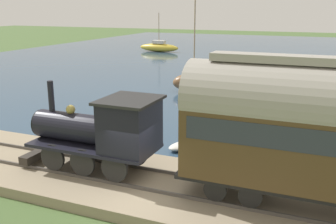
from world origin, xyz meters
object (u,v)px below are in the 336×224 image
(passenger_coach, at_px, (329,128))
(rowboat_far_out, at_px, (55,122))
(sailboat_brown, at_px, (194,81))
(rowboat_off_pier, at_px, (186,145))
(sailboat_yellow, at_px, (159,47))
(steam_locomotive, at_px, (104,129))

(passenger_coach, bearing_deg, rowboat_far_out, 69.82)
(sailboat_brown, xyz_separation_m, rowboat_off_pier, (-12.70, -3.97, -0.66))
(sailboat_brown, bearing_deg, sailboat_yellow, -2.66)
(sailboat_yellow, bearing_deg, steam_locomotive, -156.66)
(sailboat_brown, bearing_deg, steam_locomotive, 155.66)
(rowboat_off_pier, bearing_deg, sailboat_yellow, -33.05)
(sailboat_brown, bearing_deg, rowboat_far_out, 128.82)
(rowboat_far_out, bearing_deg, sailboat_brown, 14.45)
(sailboat_yellow, xyz_separation_m, sailboat_brown, (-24.95, -14.10, 0.16))
(steam_locomotive, height_order, sailboat_yellow, sailboat_yellow)
(sailboat_yellow, distance_m, sailboat_brown, 28.65)
(steam_locomotive, xyz_separation_m, sailboat_yellow, (42.27, 16.47, -1.46))
(passenger_coach, distance_m, rowboat_far_out, 15.50)
(sailboat_yellow, height_order, sailboat_brown, sailboat_brown)
(steam_locomotive, relative_size, rowboat_off_pier, 2.63)
(rowboat_far_out, bearing_deg, steam_locomotive, -95.30)
(steam_locomotive, distance_m, rowboat_off_pier, 5.27)
(steam_locomotive, xyz_separation_m, sailboat_brown, (17.33, 2.37, -1.30))
(passenger_coach, bearing_deg, rowboat_off_pier, 53.12)
(rowboat_far_out, distance_m, rowboat_off_pier, 8.16)
(passenger_coach, bearing_deg, steam_locomotive, 90.00)
(rowboat_far_out, bearing_deg, sailboat_yellow, 48.51)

